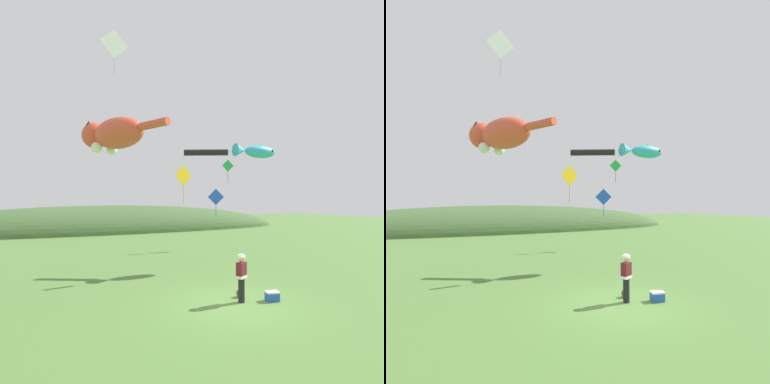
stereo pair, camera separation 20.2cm
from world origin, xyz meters
TOP-DOWN VIEW (x-y plane):
  - ground_plane at (0.00, 0.00)m, footprint 120.00×120.00m
  - distant_hill_ridge at (0.00, 29.24)m, footprint 48.64×10.89m
  - festival_attendant at (0.28, 0.06)m, footprint 0.49×0.42m
  - kite_spool at (0.54, 0.59)m, footprint 0.14×0.27m
  - picnic_cooler at (1.42, -0.29)m, footprint 0.55×0.43m
  - kite_giant_cat at (-2.96, 9.49)m, footprint 4.18×6.71m
  - kite_fish_windsock at (4.78, 5.34)m, footprint 2.86×0.84m
  - kite_tube_streamer at (1.94, 6.23)m, footprint 2.54×1.52m
  - kite_diamond_green at (6.50, 11.50)m, footprint 0.95×0.25m
  - kite_diamond_blue at (5.37, 11.47)m, footprint 1.24×0.41m
  - kite_diamond_white at (-3.57, 5.55)m, footprint 1.45×0.23m
  - kite_diamond_gold at (-0.12, 4.84)m, footprint 1.06×0.34m

SIDE VIEW (x-z plane):
  - ground_plane at x=0.00m, z-range 0.00..0.00m
  - distant_hill_ridge at x=0.00m, z-range -3.18..3.18m
  - kite_spool at x=0.54m, z-range 0.00..0.27m
  - picnic_cooler at x=1.42m, z-range 0.00..0.36m
  - festival_attendant at x=0.28m, z-range 0.07..1.84m
  - kite_diamond_blue at x=5.37m, z-range 2.96..5.15m
  - kite_diamond_gold at x=-0.12m, z-range 4.05..6.06m
  - kite_diamond_green at x=6.50m, z-range 5.65..7.53m
  - kite_tube_streamer at x=1.94m, z-range 6.40..6.84m
  - kite_fish_windsock at x=4.78m, z-range 6.30..7.18m
  - kite_giant_cat at x=-2.96m, z-range 6.79..9.03m
  - kite_diamond_white at x=-3.57m, z-range 10.43..12.79m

